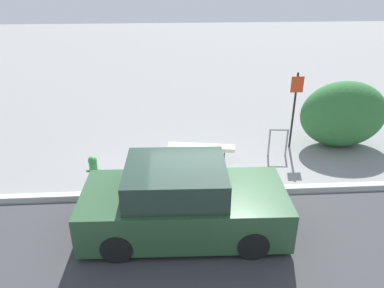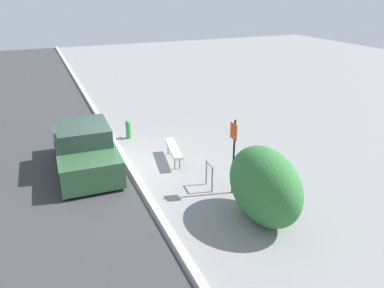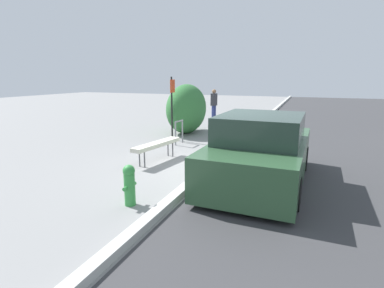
{
  "view_description": "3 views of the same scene",
  "coord_description": "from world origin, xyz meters",
  "px_view_note": "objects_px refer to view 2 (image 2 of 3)",
  "views": [
    {
      "loc": [
        -0.73,
        -7.59,
        4.98
      ],
      "look_at": [
        -0.21,
        0.57,
        1.08
      ],
      "focal_mm": 35.0,
      "sensor_mm": 36.0,
      "label": 1
    },
    {
      "loc": [
        11.4,
        -2.51,
        5.67
      ],
      "look_at": [
        0.79,
        2.01,
        0.85
      ],
      "focal_mm": 35.0,
      "sensor_mm": 36.0,
      "label": 2
    },
    {
      "loc": [
        -7.0,
        -2.26,
        2.3
      ],
      "look_at": [
        -0.48,
        0.31,
        0.72
      ],
      "focal_mm": 28.0,
      "sensor_mm": 36.0,
      "label": 3
    }
  ],
  "objects_px": {
    "bike_rack": "(209,173)",
    "fire_hydrant": "(128,129)",
    "bench": "(173,149)",
    "parked_car_near": "(85,150)",
    "sign_post": "(234,150)"
  },
  "relations": [
    {
      "from": "bike_rack",
      "to": "fire_hydrant",
      "type": "bearing_deg",
      "value": -166.05
    },
    {
      "from": "bench",
      "to": "parked_car_near",
      "type": "distance_m",
      "value": 2.98
    },
    {
      "from": "bike_rack",
      "to": "bench",
      "type": "bearing_deg",
      "value": -171.73
    },
    {
      "from": "bench",
      "to": "bike_rack",
      "type": "xyz_separation_m",
      "value": [
        2.23,
        0.32,
        0.03
      ]
    },
    {
      "from": "sign_post",
      "to": "parked_car_near",
      "type": "bearing_deg",
      "value": -132.24
    },
    {
      "from": "bike_rack",
      "to": "sign_post",
      "type": "relative_size",
      "value": 0.36
    },
    {
      "from": "bench",
      "to": "bike_rack",
      "type": "distance_m",
      "value": 2.26
    },
    {
      "from": "bench",
      "to": "parked_car_near",
      "type": "relative_size",
      "value": 0.45
    },
    {
      "from": "fire_hydrant",
      "to": "bench",
      "type": "bearing_deg",
      "value": 18.34
    },
    {
      "from": "bike_rack",
      "to": "fire_hydrant",
      "type": "xyz_separation_m",
      "value": [
        -5.0,
        -1.24,
        -0.09
      ]
    },
    {
      "from": "bench",
      "to": "parked_car_near",
      "type": "xyz_separation_m",
      "value": [
        -0.63,
        -2.91,
        0.21
      ]
    },
    {
      "from": "bike_rack",
      "to": "fire_hydrant",
      "type": "distance_m",
      "value": 5.16
    },
    {
      "from": "bike_rack",
      "to": "sign_post",
      "type": "bearing_deg",
      "value": 43.56
    },
    {
      "from": "bench",
      "to": "sign_post",
      "type": "relative_size",
      "value": 0.8
    },
    {
      "from": "sign_post",
      "to": "fire_hydrant",
      "type": "height_order",
      "value": "sign_post"
    }
  ]
}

